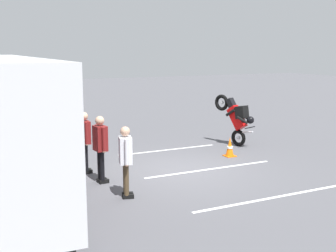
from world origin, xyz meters
TOP-DOWN VIEW (x-y plane):
  - ground_plane at (0.00, 0.00)m, footprint 80.00×80.00m
  - spectator_far_left at (-1.56, 2.26)m, footprint 0.57×0.38m
  - spectator_left at (-0.19, 2.42)m, footprint 0.58×0.34m
  - spectator_centre at (0.89, 2.53)m, footprint 0.57×0.32m
  - spectator_right at (2.05, 2.46)m, footprint 0.57×0.40m
  - spectator_far_right at (3.28, 2.36)m, footprint 0.58×0.36m
  - parked_motorcycle_silver at (2.95, 3.18)m, footprint 2.05×0.65m
  - stunt_motorcycle at (1.97, -3.32)m, footprint 1.81×0.86m
  - traffic_cone at (0.71, -2.21)m, footprint 0.34×0.34m
  - bay_line_a at (-3.11, -0.81)m, footprint 0.11×4.32m
  - bay_line_b at (-0.34, -0.81)m, footprint 0.11×4.15m
  - bay_line_c at (2.43, -0.81)m, footprint 0.11×3.63m

SIDE VIEW (x-z plane):
  - ground_plane at x=0.00m, z-range 0.00..0.00m
  - bay_line_b at x=-0.34m, z-range 0.00..0.01m
  - bay_line_c at x=2.43m, z-range 0.00..0.01m
  - bay_line_a at x=-3.11m, z-range 0.00..0.01m
  - traffic_cone at x=0.71m, z-range -0.01..0.62m
  - parked_motorcycle_silver at x=2.95m, z-range -0.01..0.97m
  - spectator_far_left at x=-1.56m, z-range 0.16..1.85m
  - spectator_far_right at x=3.28m, z-range 0.16..1.89m
  - spectator_centre at x=0.89m, z-range 0.16..1.90m
  - spectator_left at x=-0.19m, z-range 0.17..1.93m
  - spectator_right at x=2.05m, z-range 0.18..1.94m
  - stunt_motorcycle at x=1.97m, z-range 0.10..2.02m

